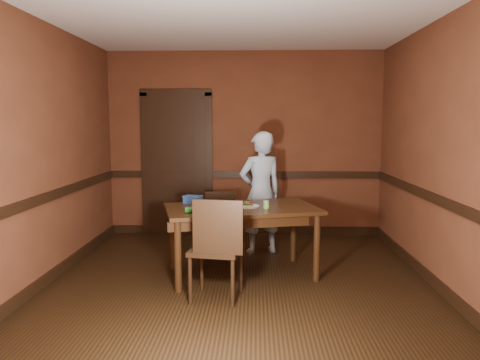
# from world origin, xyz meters

# --- Properties ---
(floor) EXTENTS (4.00, 4.50, 0.01)m
(floor) POSITION_xyz_m (0.00, 0.00, 0.00)
(floor) COLOR black
(floor) RESTS_ON ground
(ceiling) EXTENTS (4.00, 4.50, 0.01)m
(ceiling) POSITION_xyz_m (0.00, 0.00, 2.70)
(ceiling) COLOR white
(ceiling) RESTS_ON ground
(wall_back) EXTENTS (4.00, 0.02, 2.70)m
(wall_back) POSITION_xyz_m (0.00, 2.25, 1.35)
(wall_back) COLOR #5A2E1B
(wall_back) RESTS_ON ground
(wall_front) EXTENTS (4.00, 0.02, 2.70)m
(wall_front) POSITION_xyz_m (0.00, -2.25, 1.35)
(wall_front) COLOR #5A2E1B
(wall_front) RESTS_ON ground
(wall_left) EXTENTS (0.02, 4.50, 2.70)m
(wall_left) POSITION_xyz_m (-2.00, 0.00, 1.35)
(wall_left) COLOR #5A2E1B
(wall_left) RESTS_ON ground
(wall_right) EXTENTS (0.02, 4.50, 2.70)m
(wall_right) POSITION_xyz_m (2.00, 0.00, 1.35)
(wall_right) COLOR #5A2E1B
(wall_right) RESTS_ON ground
(dado_back) EXTENTS (4.00, 0.03, 0.10)m
(dado_back) POSITION_xyz_m (0.00, 2.23, 0.90)
(dado_back) COLOR black
(dado_back) RESTS_ON ground
(dado_left) EXTENTS (0.03, 4.50, 0.10)m
(dado_left) POSITION_xyz_m (-1.99, 0.00, 0.90)
(dado_left) COLOR black
(dado_left) RESTS_ON ground
(dado_right) EXTENTS (0.03, 4.50, 0.10)m
(dado_right) POSITION_xyz_m (1.99, 0.00, 0.90)
(dado_right) COLOR black
(dado_right) RESTS_ON ground
(baseboard_back) EXTENTS (4.00, 0.03, 0.12)m
(baseboard_back) POSITION_xyz_m (0.00, 2.23, 0.06)
(baseboard_back) COLOR black
(baseboard_back) RESTS_ON ground
(baseboard_left) EXTENTS (0.03, 4.50, 0.12)m
(baseboard_left) POSITION_xyz_m (-1.99, 0.00, 0.06)
(baseboard_left) COLOR black
(baseboard_left) RESTS_ON ground
(baseboard_right) EXTENTS (0.03, 4.50, 0.12)m
(baseboard_right) POSITION_xyz_m (1.99, 0.00, 0.06)
(baseboard_right) COLOR black
(baseboard_right) RESTS_ON ground
(door) EXTENTS (1.05, 0.07, 2.20)m
(door) POSITION_xyz_m (-1.00, 2.22, 1.09)
(door) COLOR black
(door) RESTS_ON ground
(dining_table) EXTENTS (1.79, 1.29, 0.76)m
(dining_table) POSITION_xyz_m (0.02, 0.34, 0.38)
(dining_table) COLOR black
(dining_table) RESTS_ON floor
(chair_far) EXTENTS (0.46, 0.46, 0.82)m
(chair_far) POSITION_xyz_m (-0.31, 0.89, 0.41)
(chair_far) COLOR black
(chair_far) RESTS_ON floor
(chair_near) EXTENTS (0.52, 0.52, 0.98)m
(chair_near) POSITION_xyz_m (-0.20, -0.36, 0.49)
(chair_near) COLOR black
(chair_near) RESTS_ON floor
(person) EXTENTS (0.66, 0.55, 1.55)m
(person) POSITION_xyz_m (0.23, 1.25, 0.78)
(person) COLOR #A7C3DC
(person) RESTS_ON floor
(sandwich_plate) EXTENTS (0.24, 0.24, 0.06)m
(sandwich_plate) POSITION_xyz_m (0.09, 0.34, 0.77)
(sandwich_plate) COLOR white
(sandwich_plate) RESTS_ON dining_table
(sauce_jar) EXTENTS (0.07, 0.07, 0.08)m
(sauce_jar) POSITION_xyz_m (0.28, 0.28, 0.80)
(sauce_jar) COLOR #689740
(sauce_jar) RESTS_ON dining_table
(cheese_saucer) EXTENTS (0.15, 0.15, 0.05)m
(cheese_saucer) POSITION_xyz_m (-0.32, 0.39, 0.78)
(cheese_saucer) COLOR white
(cheese_saucer) RESTS_ON dining_table
(food_tub) EXTENTS (0.23, 0.19, 0.08)m
(food_tub) POSITION_xyz_m (-0.54, 0.57, 0.80)
(food_tub) COLOR blue
(food_tub) RESTS_ON dining_table
(wrapped_veg) EXTENTS (0.23, 0.12, 0.06)m
(wrapped_veg) POSITION_xyz_m (-0.44, -0.00, 0.79)
(wrapped_veg) COLOR #164B13
(wrapped_veg) RESTS_ON dining_table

